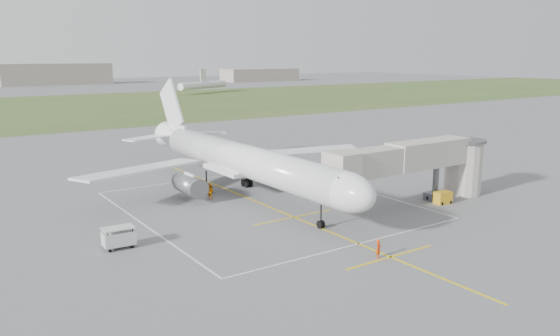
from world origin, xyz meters
TOP-DOWN VIEW (x-y plane):
  - ground at (0.00, 0.00)m, footprint 700.00×700.00m
  - grass_strip at (0.00, 130.00)m, footprint 700.00×120.00m
  - apron_markings at (0.00, -5.82)m, footprint 28.20×60.00m
  - airliner at (-0.00, 0.75)m, footprint 38.93×46.75m
  - jet_bridge at (15.72, -13.50)m, footprint 23.40×5.00m
  - gpu_unit at (17.31, -15.24)m, footprint 2.02×1.54m
  - baggage_cart at (-18.25, -8.84)m, footprint 2.80×1.77m
  - ramp_worker_nose at (-1.00, -23.52)m, footprint 0.70×0.60m
  - ramp_worker_wing at (-3.86, 1.64)m, footprint 1.06×1.12m

SIDE VIEW (x-z plane):
  - ground at x=0.00m, z-range 0.00..0.00m
  - apron_markings at x=0.00m, z-range 0.00..0.01m
  - grass_strip at x=0.00m, z-range 0.00..0.02m
  - gpu_unit at x=17.31m, z-range -0.01..1.40m
  - ramp_worker_nose at x=-1.00m, z-range 0.00..1.62m
  - ramp_worker_wing at x=-3.86m, z-range 0.00..1.83m
  - baggage_cart at x=-18.25m, z-range 0.02..1.91m
  - airliner at x=0.00m, z-range -2.37..11.15m
  - jet_bridge at x=15.72m, z-range 1.14..8.34m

